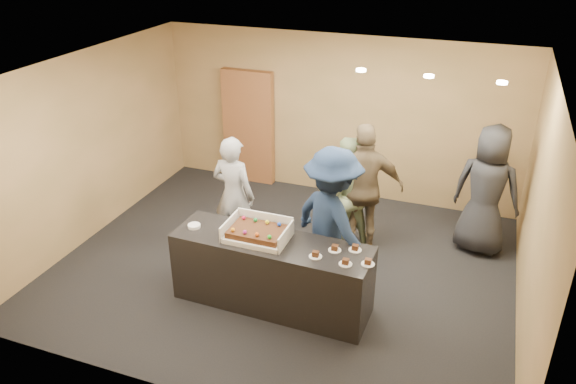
# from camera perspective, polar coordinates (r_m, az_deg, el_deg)

# --- Properties ---
(room) EXTENTS (6.04, 6.00, 2.70)m
(room) POSITION_cam_1_polar(r_m,az_deg,el_deg) (7.13, -0.38, 1.56)
(room) COLOR black
(room) RESTS_ON ground
(serving_counter) EXTENTS (2.42, 0.76, 0.90)m
(serving_counter) POSITION_cam_1_polar(r_m,az_deg,el_deg) (6.86, -1.65, -8.22)
(serving_counter) COLOR black
(serving_counter) RESTS_ON floor
(storage_cabinet) EXTENTS (0.91, 0.15, 2.01)m
(storage_cabinet) POSITION_cam_1_polar(r_m,az_deg,el_deg) (9.89, -4.04, 6.58)
(storage_cabinet) COLOR brown
(storage_cabinet) RESTS_ON floor
(cake_box) EXTENTS (0.74, 0.51, 0.22)m
(cake_box) POSITION_cam_1_polar(r_m,az_deg,el_deg) (6.67, -3.05, -4.26)
(cake_box) COLOR white
(cake_box) RESTS_ON serving_counter
(sheet_cake) EXTENTS (0.64, 0.44, 0.12)m
(sheet_cake) POSITION_cam_1_polar(r_m,az_deg,el_deg) (6.62, -3.16, -4.01)
(sheet_cake) COLOR black
(sheet_cake) RESTS_ON cake_box
(plate_stack) EXTENTS (0.16, 0.16, 0.04)m
(plate_stack) POSITION_cam_1_polar(r_m,az_deg,el_deg) (6.98, -9.52, -3.42)
(plate_stack) COLOR white
(plate_stack) RESTS_ON serving_counter
(slice_a) EXTENTS (0.15, 0.15, 0.07)m
(slice_a) POSITION_cam_1_polar(r_m,az_deg,el_deg) (6.32, 2.81, -6.40)
(slice_a) COLOR white
(slice_a) RESTS_ON serving_counter
(slice_b) EXTENTS (0.15, 0.15, 0.07)m
(slice_b) POSITION_cam_1_polar(r_m,az_deg,el_deg) (6.45, 4.77, -5.75)
(slice_b) COLOR white
(slice_b) RESTS_ON serving_counter
(slice_c) EXTENTS (0.15, 0.15, 0.07)m
(slice_c) POSITION_cam_1_polar(r_m,az_deg,el_deg) (6.22, 5.87, -7.14)
(slice_c) COLOR white
(slice_c) RESTS_ON serving_counter
(slice_d) EXTENTS (0.15, 0.15, 0.07)m
(slice_d) POSITION_cam_1_polar(r_m,az_deg,el_deg) (6.48, 6.83, -5.71)
(slice_d) COLOR white
(slice_d) RESTS_ON serving_counter
(slice_e) EXTENTS (0.15, 0.15, 0.07)m
(slice_e) POSITION_cam_1_polar(r_m,az_deg,el_deg) (6.25, 8.12, -7.10)
(slice_e) COLOR white
(slice_e) RESTS_ON serving_counter
(person_server_grey) EXTENTS (0.66, 0.46, 1.72)m
(person_server_grey) POSITION_cam_1_polar(r_m,az_deg,el_deg) (7.78, -5.54, -0.35)
(person_server_grey) COLOR #97989C
(person_server_grey) RESTS_ON floor
(person_sage_man) EXTENTS (1.00, 0.93, 1.65)m
(person_sage_man) POSITION_cam_1_polar(r_m,az_deg,el_deg) (7.96, 5.84, -0.00)
(person_sage_man) COLOR gray
(person_sage_man) RESTS_ON floor
(person_navy_man) EXTENTS (1.44, 1.29, 1.94)m
(person_navy_man) POSITION_cam_1_polar(r_m,az_deg,el_deg) (6.88, 4.50, -3.10)
(person_navy_man) COLOR #172644
(person_navy_man) RESTS_ON floor
(person_brown_extra) EXTENTS (1.19, 0.85, 1.88)m
(person_brown_extra) POSITION_cam_1_polar(r_m,az_deg,el_deg) (7.82, 7.73, 0.33)
(person_brown_extra) COLOR brown
(person_brown_extra) RESTS_ON floor
(person_dark_suit) EXTENTS (1.02, 0.77, 1.88)m
(person_dark_suit) POSITION_cam_1_polar(r_m,az_deg,el_deg) (8.18, 19.53, 0.16)
(person_dark_suit) COLOR #232429
(person_dark_suit) RESTS_ON floor
(ceiling_spotlights) EXTENTS (1.72, 0.12, 0.03)m
(ceiling_spotlights) POSITION_cam_1_polar(r_m,az_deg,el_deg) (6.80, 14.12, 11.35)
(ceiling_spotlights) COLOR #FFEAC6
(ceiling_spotlights) RESTS_ON ceiling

